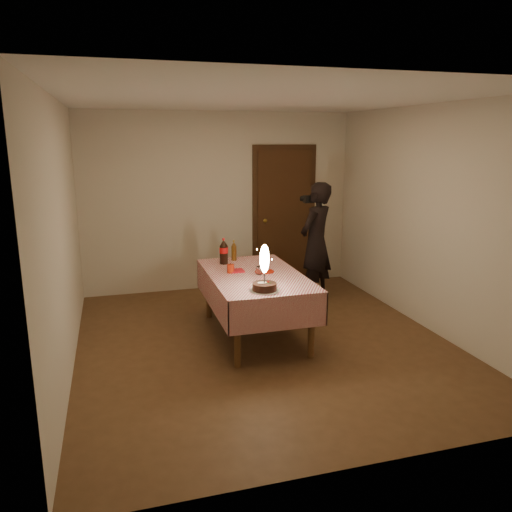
% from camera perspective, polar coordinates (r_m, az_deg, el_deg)
% --- Properties ---
extents(ground, '(4.00, 4.50, 0.01)m').
position_cam_1_polar(ground, '(5.64, 0.93, -9.83)').
color(ground, brown).
rests_on(ground, ground).
extents(room_shell, '(4.04, 4.54, 2.62)m').
position_cam_1_polar(room_shell, '(5.30, 1.11, 7.22)').
color(room_shell, beige).
rests_on(room_shell, ground).
extents(dining_table, '(1.02, 1.72, 0.73)m').
position_cam_1_polar(dining_table, '(5.63, -0.14, -3.02)').
color(dining_table, brown).
rests_on(dining_table, ground).
extents(birthday_cake, '(0.30, 0.30, 0.47)m').
position_cam_1_polar(birthday_cake, '(4.95, 0.98, -2.51)').
color(birthday_cake, white).
rests_on(birthday_cake, dining_table).
extents(red_plate, '(0.22, 0.22, 0.01)m').
position_cam_1_polar(red_plate, '(5.69, 0.98, -1.77)').
color(red_plate, red).
rests_on(red_plate, dining_table).
extents(red_cup, '(0.08, 0.08, 0.10)m').
position_cam_1_polar(red_cup, '(5.64, -2.92, -1.44)').
color(red_cup, '#A5210B').
rests_on(red_cup, dining_table).
extents(clear_cup, '(0.07, 0.07, 0.09)m').
position_cam_1_polar(clear_cup, '(5.56, 0.36, -1.69)').
color(clear_cup, white).
rests_on(clear_cup, dining_table).
extents(napkin_stack, '(0.15, 0.15, 0.02)m').
position_cam_1_polar(napkin_stack, '(5.70, -2.18, -1.69)').
color(napkin_stack, '#A8131B').
rests_on(napkin_stack, dining_table).
extents(cola_bottle, '(0.10, 0.10, 0.32)m').
position_cam_1_polar(cola_bottle, '(6.02, -3.71, 0.52)').
color(cola_bottle, black).
rests_on(cola_bottle, dining_table).
extents(amber_bottle_left, '(0.06, 0.06, 0.26)m').
position_cam_1_polar(amber_bottle_left, '(6.20, -2.54, 0.58)').
color(amber_bottle_left, '#5B350F').
rests_on(amber_bottle_left, dining_table).
extents(photographer, '(0.71, 0.68, 1.64)m').
position_cam_1_polar(photographer, '(6.91, 6.85, 1.61)').
color(photographer, black).
rests_on(photographer, ground).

